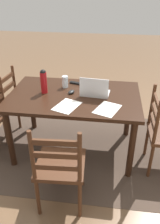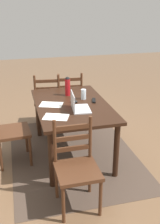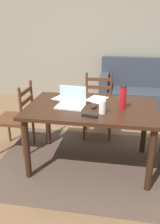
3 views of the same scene
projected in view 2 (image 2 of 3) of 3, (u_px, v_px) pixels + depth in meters
name	position (u px, v px, depth m)	size (l,w,h in m)	color
ground_plane	(72.00, 153.00, 3.94)	(14.00, 14.00, 0.00)	brown
area_rug	(72.00, 153.00, 3.94)	(2.34, 1.72, 0.01)	#47382D
dining_table	(72.00, 110.00, 3.68)	(1.50, 0.96, 0.77)	black
chair_right_far	(48.00, 100.00, 4.65)	(0.49, 0.49, 0.95)	#4C2B19
chair_right_near	(69.00, 99.00, 4.73)	(0.48, 0.48, 0.95)	#4C2B19
chair_left_far	(76.00, 168.00, 2.79)	(0.44, 0.44, 0.95)	#4C2B19
chair_far_head	(9.00, 131.00, 3.57)	(0.47, 0.47, 0.95)	#4C2B19
laptop	(78.00, 106.00, 3.42)	(0.34, 0.25, 0.23)	silver
water_bottle	(68.00, 86.00, 3.91)	(0.07, 0.07, 0.28)	#A81419
drinking_glass	(83.00, 94.00, 3.79)	(0.07, 0.07, 0.14)	silver
computer_mouse	(74.00, 101.00, 3.68)	(0.06, 0.10, 0.03)	black
tv_remote	(94.00, 100.00, 3.73)	(0.04, 0.17, 0.02)	black
paper_stack_left	(51.00, 105.00, 3.61)	(0.21, 0.30, 0.00)	white
paper_stack_right	(56.00, 117.00, 3.23)	(0.21, 0.30, 0.00)	white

